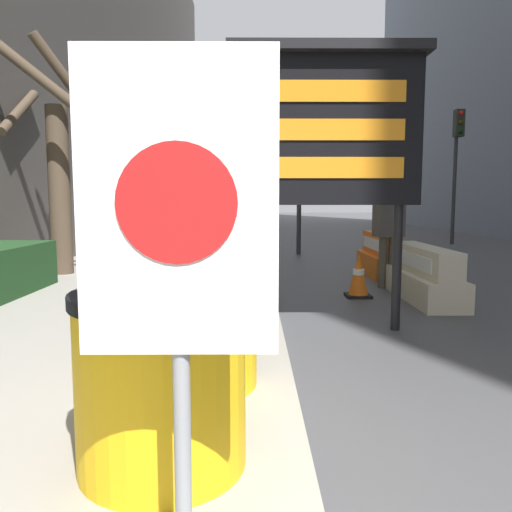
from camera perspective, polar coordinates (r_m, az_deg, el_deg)
name	(u,v)px	position (r m, az deg, el deg)	size (l,w,h in m)	color
bare_tree	(56,165)	(9.21, -21.90, 9.64)	(1.82, 1.84, 3.87)	#4C3D2D
barrel_drum_foreground	(162,378)	(2.48, -10.71, -13.57)	(0.83, 0.83, 0.85)	yellow
barrel_drum_middle	(199,324)	(3.47, -6.57, -7.72)	(0.83, 0.83, 0.85)	yellow
warning_sign	(178,231)	(1.65, -8.89, 2.88)	(0.66, 0.08, 1.75)	gray
message_board	(327,129)	(5.42, 8.09, 14.16)	(2.07, 0.36, 2.99)	black
jersey_barrier_cream	(424,276)	(7.47, 18.61, -2.21)	(0.58, 2.02, 0.76)	beige
jersey_barrier_orange_near	(381,257)	(9.72, 14.09, -0.06)	(0.58, 1.63, 0.80)	orange
traffic_cone_near	(358,276)	(7.43, 11.63, -2.24)	(0.36, 0.36, 0.64)	black
traffic_light_near_curb	(300,131)	(13.17, 5.06, 14.06)	(0.28, 0.44, 4.42)	#2D2D30
traffic_light_far_side	(457,148)	(17.41, 21.99, 11.37)	(0.28, 0.44, 4.26)	#2D2D30
pedestrian_worker	(389,225)	(8.28, 14.92, 3.40)	(0.50, 0.38, 1.71)	#514C42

